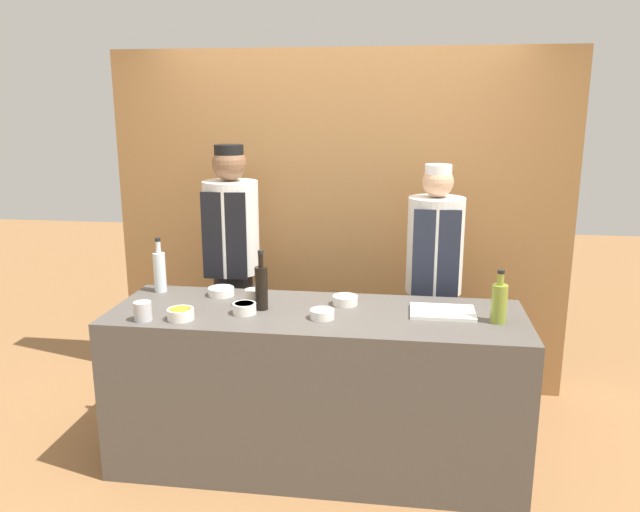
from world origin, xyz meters
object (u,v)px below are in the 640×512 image
object	(u,v)px
sauce_bowl_brown	(244,308)
cutting_board	(442,312)
sauce_bowl_white	(322,313)
cup_steel	(143,311)
bottle_soy	(262,286)
chef_right	(433,285)
bottle_oil	(499,302)
sauce_bowl_orange	(345,300)
chef_left	(233,267)
sauce_bowl_yellow	(181,313)
bottle_clear	(160,271)
cup_cream	(253,297)
sauce_bowl_purple	(221,291)

from	to	relation	value
sauce_bowl_brown	cutting_board	bearing A→B (deg)	7.60
sauce_bowl_white	cup_steel	xyz separation A→B (m)	(-0.93, -0.16, 0.02)
bottle_soy	cup_steel	xyz separation A→B (m)	(-0.58, -0.27, -0.08)
sauce_bowl_white	chef_right	xyz separation A→B (m)	(0.61, 0.77, -0.04)
bottle_oil	chef_right	xyz separation A→B (m)	(-0.31, 0.71, -0.12)
sauce_bowl_orange	chef_left	bearing A→B (deg)	147.17
sauce_bowl_yellow	cutting_board	size ratio (longest dim) A/B	0.40
cup_steel	chef_left	world-z (taller)	chef_left
sauce_bowl_white	cup_steel	bearing A→B (deg)	-170.03
bottle_clear	bottle_oil	bearing A→B (deg)	-8.22
cup_steel	cup_cream	distance (m)	0.62
cutting_board	cup_cream	xyz separation A→B (m)	(-1.06, 0.03, 0.03)
chef_left	chef_right	size ratio (longest dim) A/B	1.06
sauce_bowl_brown	bottle_clear	distance (m)	0.70
sauce_bowl_brown	bottle_clear	bearing A→B (deg)	151.57
sauce_bowl_purple	bottle_clear	world-z (taller)	bottle_clear
sauce_bowl_white	cup_steel	world-z (taller)	cup_steel
bottle_clear	chef_left	distance (m)	0.54
sauce_bowl_white	bottle_oil	xyz separation A→B (m)	(0.92, 0.07, 0.08)
bottle_oil	cup_steel	bearing A→B (deg)	-172.90
cutting_board	chef_left	distance (m)	1.48
chef_right	cutting_board	bearing A→B (deg)	-87.51
sauce_bowl_orange	sauce_bowl_white	distance (m)	0.27
sauce_bowl_orange	bottle_oil	world-z (taller)	bottle_oil
sauce_bowl_white	cup_steel	distance (m)	0.95
sauce_bowl_white	cup_cream	xyz separation A→B (m)	(-0.42, 0.19, 0.02)
sauce_bowl_yellow	sauce_bowl_brown	distance (m)	0.34
cup_cream	cutting_board	bearing A→B (deg)	-1.63
chef_left	bottle_clear	bearing A→B (deg)	-128.41
cup_steel	cup_cream	bearing A→B (deg)	35.01
bottle_clear	sauce_bowl_yellow	bearing A→B (deg)	-57.43
bottle_oil	cup_cream	distance (m)	1.35
cutting_board	cup_cream	size ratio (longest dim) A/B	3.64
sauce_bowl_orange	bottle_oil	bearing A→B (deg)	-12.66
sauce_bowl_brown	cup_cream	size ratio (longest dim) A/B	1.34
sauce_bowl_orange	bottle_soy	world-z (taller)	bottle_soy
sauce_bowl_purple	cutting_board	xyz separation A→B (m)	(1.30, -0.16, -0.02)
cutting_board	cup_steel	xyz separation A→B (m)	(-1.57, -0.33, 0.04)
cup_steel	chef_right	xyz separation A→B (m)	(1.55, 0.94, -0.06)
cutting_board	cup_steel	world-z (taller)	cup_steel
sauce_bowl_yellow	bottle_soy	distance (m)	0.46
bottle_soy	cutting_board	bearing A→B (deg)	3.06
sauce_bowl_white	cutting_board	distance (m)	0.66
cup_cream	bottle_soy	bearing A→B (deg)	-50.34
sauce_bowl_orange	sauce_bowl_brown	xyz separation A→B (m)	(-0.53, -0.23, 0.00)
cutting_board	cup_steel	size ratio (longest dim) A/B	3.44
cup_steel	chef_right	distance (m)	1.81
sauce_bowl_orange	chef_right	size ratio (longest dim) A/B	0.09
sauce_bowl_purple	chef_left	world-z (taller)	chef_left
bottle_soy	chef_left	xyz separation A→B (m)	(-0.35, 0.66, -0.08)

